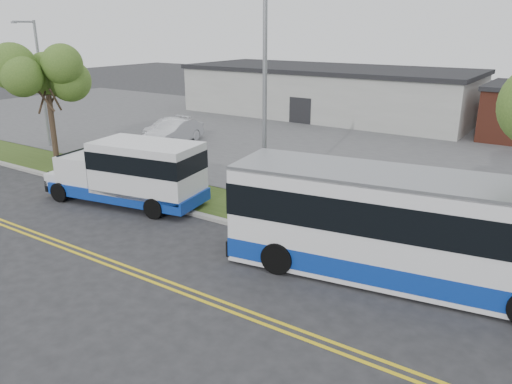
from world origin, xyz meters
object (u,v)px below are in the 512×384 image
Objects in this scene: shuttle_bus at (134,171)px; parked_car_a at (174,132)px; streetlight_far at (40,79)px; transit_bus at (426,231)px; pedestrian at (155,179)px; streetlight_near at (264,92)px; parked_car_b at (166,126)px; tree_west at (46,75)px.

shuttle_bus is 11.87m from parked_car_a.
streetlight_far is 26.92m from transit_bus.
pedestrian is (-12.92, 1.30, -0.85)m from transit_bus.
streetlight_near is at bearing -8.05° from streetlight_far.
streetlight_near is 2.34× the size of parked_car_b.
streetlight_far is 0.63× the size of transit_bus.
streetlight_far is (-4.00, 2.22, -0.65)m from tree_west.
shuttle_bus is (9.37, -2.48, -3.56)m from tree_west.
pedestrian is at bearing 165.36° from transit_bus.
parked_car_b is (-22.37, 11.95, -1.05)m from transit_bus.
streetlight_near reaches higher than parked_car_a.
pedestrian is (-5.57, -0.83, -4.34)m from streetlight_near.
parked_car_a is (-6.71, 9.77, -0.65)m from shuttle_bus.
transit_bus is at bearing -16.16° from streetlight_near.
transit_bus reaches higher than shuttle_bus.
streetlight_near is (15.00, -0.47, 0.11)m from tree_west.
parked_car_a is at bearing -71.92° from pedestrian.
transit_bus is (26.35, -4.82, -2.73)m from streetlight_far.
transit_bus is 7.98× the size of pedestrian.
shuttle_bus is at bearing -52.99° from parked_car_b.
streetlight_near is at bearing -34.63° from parked_car_b.
shuttle_bus is at bearing -160.41° from streetlight_near.
parked_car_a is at bearing -38.84° from parked_car_b.
tree_west is 0.73× the size of streetlight_near.
shuttle_bus is 4.98× the size of pedestrian.
streetlight_near reaches higher than tree_west.
streetlight_near is 1.92× the size of parked_car_a.
parked_car_b is (-2.68, 2.05, -0.22)m from parked_car_a.
pedestrian is 10.94m from parked_car_a.
parked_car_a reaches higher than pedestrian.
streetlight_far is at bearing 171.95° from streetlight_near.
parked_car_b is (3.98, 7.13, -3.79)m from streetlight_far.
streetlight_near reaches higher than shuttle_bus.
transit_bus is (22.35, -2.60, -3.38)m from tree_west.
parked_car_a is at bearing 147.80° from streetlight_near.
parked_car_b is at bearing -68.53° from pedestrian.
streetlight_far is (-19.00, 2.69, -0.76)m from streetlight_near.
streetlight_far is at bearing -34.79° from pedestrian.
tree_west is 8.83m from parked_car_a.
pedestrian is (0.06, 1.18, -0.67)m from shuttle_bus.
tree_west is 10.32m from shuttle_bus.
streetlight_far reaches higher than tree_west.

